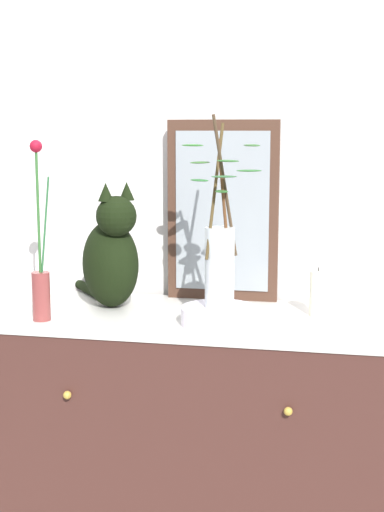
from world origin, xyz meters
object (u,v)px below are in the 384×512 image
at_px(mirror_leaning, 223,211).
at_px(candle_pillar, 318,294).
at_px(vase_slim_green, 41,277).
at_px(bowl_porcelain, 219,316).
at_px(sideboard, 192,448).
at_px(vase_glass_clear, 220,258).
at_px(cat_sitting, 111,256).

height_order(mirror_leaning, candle_pillar, mirror_leaning).
bearing_deg(candle_pillar, mirror_leaning, 152.59).
relative_size(mirror_leaning, vase_slim_green, 1.11).
bearing_deg(bowl_porcelain, candle_pillar, 29.19).
xyz_separation_m(sideboard, vase_slim_green, (-0.42, -0.16, 0.56)).
relative_size(sideboard, mirror_leaning, 2.42).
relative_size(vase_slim_green, vase_glass_clear, 0.96).
bearing_deg(mirror_leaning, bowl_porcelain, -82.40).
bearing_deg(vase_glass_clear, bowl_porcelain, 107.06).
distance_m(mirror_leaning, bowl_porcelain, 0.42).
bearing_deg(cat_sitting, mirror_leaning, 28.16).
xyz_separation_m(vase_glass_clear, candle_pillar, (0.27, 0.15, -0.13)).
distance_m(mirror_leaning, cat_sitting, 0.39).
bearing_deg(cat_sitting, candle_pillar, 0.87).
bearing_deg(vase_slim_green, vase_glass_clear, 5.96).
distance_m(mirror_leaning, vase_glass_clear, 0.34).
relative_size(cat_sitting, bowl_porcelain, 1.79).
bearing_deg(candle_pillar, cat_sitting, -179.13).
height_order(cat_sitting, vase_slim_green, vase_slim_green).
bearing_deg(vase_slim_green, sideboard, 20.29).
distance_m(sideboard, vase_slim_green, 0.72).
xyz_separation_m(cat_sitting, vase_slim_green, (-0.15, -0.20, -0.03)).
distance_m(mirror_leaning, vase_slim_green, 0.63).
distance_m(vase_slim_green, vase_glass_clear, 0.53).
xyz_separation_m(sideboard, mirror_leaning, (0.06, 0.22, 0.73)).
xyz_separation_m(mirror_leaning, vase_slim_green, (-0.48, -0.37, -0.16)).
height_order(sideboard, vase_glass_clear, vase_glass_clear).
distance_m(cat_sitting, vase_glass_clear, 0.40).
height_order(vase_slim_green, candle_pillar, vase_slim_green).
bearing_deg(bowl_porcelain, sideboard, 135.14).
bearing_deg(mirror_leaning, cat_sitting, -151.84).
bearing_deg(cat_sitting, vase_glass_clear, -21.48).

